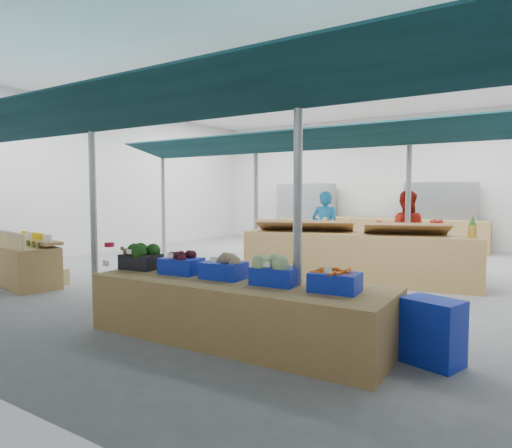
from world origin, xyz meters
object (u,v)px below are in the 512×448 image
object	(u,v)px
fruit_counter	(358,257)
crate_stack	(432,332)
bottle_shelf	(27,263)
vendor_right	(405,233)
vendor_left	(325,230)
veg_counter	(238,310)

from	to	relation	value
fruit_counter	crate_stack	bearing A→B (deg)	-69.76
bottle_shelf	vendor_right	size ratio (longest dim) A/B	1.02
fruit_counter	vendor_left	world-z (taller)	vendor_left
bottle_shelf	vendor_right	xyz separation A→B (m)	(5.61, 4.86, 0.47)
veg_counter	crate_stack	world-z (taller)	veg_counter
bottle_shelf	vendor_left	bearing A→B (deg)	63.46
crate_stack	vendor_left	distance (m)	5.90
crate_stack	fruit_counter	bearing A→B (deg)	120.47
veg_counter	vendor_left	distance (m)	5.42
vendor_right	fruit_counter	bearing A→B (deg)	51.16
vendor_left	vendor_right	world-z (taller)	same
vendor_left	bottle_shelf	bearing A→B (deg)	41.68
bottle_shelf	fruit_counter	xyz separation A→B (m)	(5.01, 3.76, 0.06)
bottle_shelf	crate_stack	bearing A→B (deg)	11.95
fruit_counter	vendor_right	bearing A→B (deg)	51.16
veg_counter	fruit_counter	size ratio (longest dim) A/B	0.82
fruit_counter	crate_stack	world-z (taller)	fruit_counter
fruit_counter	crate_stack	distance (m)	4.30
bottle_shelf	fruit_counter	bearing A→B (deg)	48.44
fruit_counter	crate_stack	size ratio (longest dim) A/B	6.62
bottle_shelf	vendor_left	xyz separation A→B (m)	(3.81, 4.86, 0.47)
vendor_left	fruit_counter	bearing A→B (deg)	127.26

